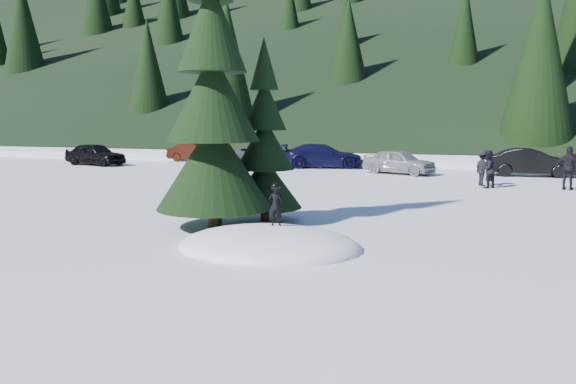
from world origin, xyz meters
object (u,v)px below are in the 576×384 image
(car_1, at_px, (196,152))
(car_0, at_px, (95,154))
(adult_2, at_px, (483,168))
(car_2, at_px, (263,155))
(spruce_tall, at_px, (213,108))
(child_skier, at_px, (276,206))
(adult_1, at_px, (569,168))
(car_5, at_px, (531,162))
(spruce_short, at_px, (265,150))
(car_4, at_px, (399,161))
(car_3, at_px, (322,156))
(adult_0, at_px, (487,169))

(car_1, bearing_deg, car_0, 126.80)
(adult_2, height_order, car_2, adult_2)
(spruce_tall, height_order, car_2, spruce_tall)
(child_skier, relative_size, adult_2, 0.60)
(adult_1, relative_size, car_5, 0.42)
(car_0, bearing_deg, spruce_tall, -125.59)
(spruce_short, xyz_separation_m, car_1, (-11.41, 18.95, -1.48))
(car_1, bearing_deg, spruce_short, -155.16)
(child_skier, height_order, car_4, child_skier)
(car_1, distance_m, car_3, 9.48)
(car_0, xyz_separation_m, car_2, (10.06, 2.88, -0.07))
(car_4, bearing_deg, adult_0, -116.34)
(car_2, relative_size, car_4, 1.14)
(adult_0, relative_size, car_0, 0.40)
(car_5, bearing_deg, car_3, 80.27)
(spruce_tall, xyz_separation_m, car_2, (-5.11, 18.79, -2.70))
(child_skier, height_order, adult_0, adult_0)
(adult_1, bearing_deg, adult_2, 9.83)
(adult_0, height_order, car_4, adult_0)
(adult_1, distance_m, adult_2, 3.40)
(child_skier, relative_size, adult_0, 0.60)
(child_skier, xyz_separation_m, car_2, (-7.37, 20.26, -0.35))
(adult_0, distance_m, car_4, 6.36)
(car_4, height_order, car_5, car_5)
(adult_0, height_order, adult_2, same)
(spruce_short, height_order, car_1, spruce_short)
(spruce_short, xyz_separation_m, adult_1, (9.98, 10.14, -1.19))
(car_1, height_order, car_2, car_1)
(adult_1, height_order, car_2, adult_1)
(child_skier, height_order, car_0, child_skier)
(spruce_tall, relative_size, child_skier, 8.86)
(adult_2, bearing_deg, car_5, -55.15)
(adult_1, xyz_separation_m, car_3, (-12.14, 6.74, -0.21))
(car_3, bearing_deg, car_5, -111.54)
(adult_1, height_order, car_3, adult_1)
(spruce_short, bearing_deg, car_4, 80.13)
(spruce_tall, bearing_deg, adult_2, 57.49)
(spruce_short, relative_size, car_5, 1.24)
(car_3, relative_size, car_4, 1.25)
(car_0, relative_size, car_1, 1.08)
(adult_2, bearing_deg, car_1, 37.26)
(car_0, bearing_deg, adult_1, -88.71)
(adult_1, distance_m, car_1, 23.14)
(adult_0, bearing_deg, car_5, -161.11)
(spruce_tall, bearing_deg, car_0, 133.63)
(spruce_tall, bearing_deg, spruce_short, 54.46)
(spruce_tall, distance_m, car_4, 16.62)
(adult_1, bearing_deg, car_3, -12.52)
(spruce_short, distance_m, adult_0, 11.99)
(spruce_short, relative_size, adult_1, 2.93)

